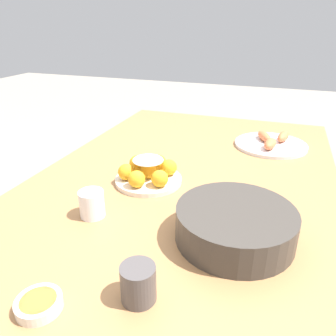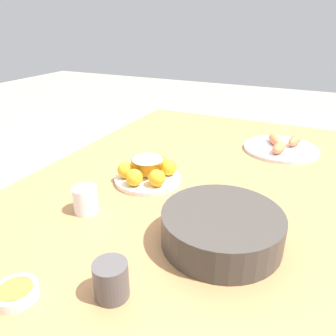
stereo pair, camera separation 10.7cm
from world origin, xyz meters
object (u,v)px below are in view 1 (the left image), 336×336
object	(u,v)px
cake_plate	(148,173)
sauce_bowl	(39,304)
cup_near	(92,204)
cup_far	(138,283)
dining_table	(186,195)
serving_bowl	(235,223)
seafood_platter	(271,143)

from	to	relation	value
cake_plate	sauce_bowl	bearing A→B (deg)	0.63
cup_near	cup_far	xyz separation A→B (m)	(0.24, 0.25, 0.00)
dining_table	cup_far	size ratio (longest dim) A/B	19.74
cake_plate	serving_bowl	bearing A→B (deg)	55.73
dining_table	serving_bowl	distance (m)	0.42
serving_bowl	cup_far	xyz separation A→B (m)	(0.26, -0.15, -0.01)
dining_table	serving_bowl	world-z (taller)	serving_bowl
sauce_bowl	seafood_platter	xyz separation A→B (m)	(-1.08, 0.38, 0.00)
sauce_bowl	cup_far	world-z (taller)	cup_far
sauce_bowl	cup_far	size ratio (longest dim) A/B	1.13
serving_bowl	cup_far	world-z (taller)	serving_bowl
dining_table	cup_far	bearing A→B (deg)	6.81
sauce_bowl	seafood_platter	size ratio (longest dim) A/B	0.29
serving_bowl	sauce_bowl	xyz separation A→B (m)	(0.35, -0.33, -0.03)
seafood_platter	serving_bowl	bearing A→B (deg)	-4.03
sauce_bowl	cake_plate	bearing A→B (deg)	-179.37
seafood_platter	dining_table	bearing A→B (deg)	-34.14
cake_plate	seafood_platter	bearing A→B (deg)	142.60
sauce_bowl	serving_bowl	bearing A→B (deg)	137.20
seafood_platter	cup_far	xyz separation A→B (m)	(0.99, -0.20, 0.03)
cup_near	serving_bowl	bearing A→B (deg)	93.59
dining_table	cup_near	bearing A→B (deg)	-27.18
cup_far	cake_plate	bearing A→B (deg)	-159.78
seafood_platter	cup_near	world-z (taller)	cup_near
sauce_bowl	cup_far	distance (m)	0.20
serving_bowl	cup_near	distance (m)	0.40
cup_far	seafood_platter	bearing A→B (deg)	168.42
serving_bowl	cake_plate	bearing A→B (deg)	-124.27
sauce_bowl	cup_near	bearing A→B (deg)	-166.90
cake_plate	cup_near	size ratio (longest dim) A/B	2.95
dining_table	sauce_bowl	distance (m)	0.69
seafood_platter	cup_far	world-z (taller)	cup_far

